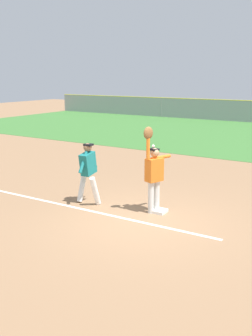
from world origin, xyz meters
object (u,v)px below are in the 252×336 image
object	(u,v)px
baseball	(153,146)
parked_car_red	(195,106)
first_base	(159,211)
runner	(88,169)
fielder	(154,171)

from	to	relation	value
baseball	parked_car_red	world-z (taller)	baseball
first_base	parked_car_red	distance (m)	27.56
parked_car_red	runner	bearing A→B (deg)	-72.29
fielder	runner	world-z (taller)	fielder
baseball	first_base	bearing A→B (deg)	35.86
fielder	parked_car_red	bearing A→B (deg)	-49.38
runner	baseball	bearing A→B (deg)	5.88
parked_car_red	fielder	bearing A→B (deg)	-68.36
first_base	baseball	size ratio (longest dim) A/B	5.14
baseball	parked_car_red	distance (m)	27.63
runner	parked_car_red	xyz separation A→B (m)	(-7.63, 26.20, -0.32)
fielder	runner	size ratio (longest dim) A/B	1.33
first_base	baseball	distance (m)	1.75
baseball	runner	bearing A→B (deg)	-171.31
fielder	baseball	bearing A→B (deg)	97.41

